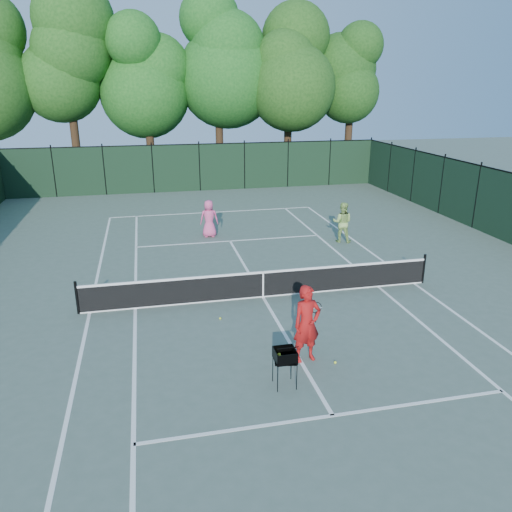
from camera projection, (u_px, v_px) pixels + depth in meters
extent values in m
plane|color=#4E5E52|center=(263.00, 297.00, 16.47)|extent=(90.00, 90.00, 0.00)
cube|color=white|center=(90.00, 313.00, 15.33)|extent=(0.10, 23.77, 0.01)
cube|color=white|center=(414.00, 283.00, 17.60)|extent=(0.10, 23.77, 0.01)
cube|color=white|center=(135.00, 308.00, 15.62)|extent=(0.10, 23.77, 0.01)
cube|color=white|center=(378.00, 287.00, 17.31)|extent=(0.10, 23.77, 0.01)
cube|color=white|center=(213.00, 212.00, 27.43)|extent=(10.97, 0.10, 0.01)
cube|color=white|center=(333.00, 416.00, 10.56)|extent=(8.23, 0.10, 0.01)
cube|color=white|center=(230.00, 241.00, 22.37)|extent=(8.23, 0.10, 0.01)
cube|color=white|center=(263.00, 297.00, 16.46)|extent=(0.10, 12.80, 0.01)
cube|color=black|center=(263.00, 284.00, 16.32)|extent=(11.60, 0.03, 0.85)
cube|color=white|center=(263.00, 272.00, 16.18)|extent=(11.60, 0.05, 0.07)
cube|color=white|center=(263.00, 296.00, 16.46)|extent=(11.60, 0.05, 0.04)
cube|color=white|center=(263.00, 284.00, 16.32)|extent=(0.05, 0.04, 0.91)
cylinder|color=black|center=(77.00, 298.00, 15.10)|extent=(0.09, 0.09, 1.06)
cylinder|color=black|center=(424.00, 269.00, 17.49)|extent=(0.09, 0.09, 1.06)
cube|color=black|center=(200.00, 168.00, 32.59)|extent=(24.00, 0.05, 3.00)
cylinder|color=black|center=(77.00, 150.00, 34.34)|extent=(0.56, 0.56, 4.80)
ellipsoid|color=#184614|center=(65.00, 51.00, 32.29)|extent=(6.80, 6.80, 10.54)
cylinder|color=black|center=(151.00, 152.00, 35.27)|extent=(0.56, 0.56, 4.30)
ellipsoid|color=#164F17|center=(145.00, 67.00, 33.45)|extent=(6.00, 6.00, 9.30)
cylinder|color=black|center=(220.00, 144.00, 36.65)|extent=(0.56, 0.56, 5.00)
ellipsoid|color=#164E19|center=(217.00, 49.00, 34.53)|extent=(7.00, 7.00, 10.85)
cylinder|color=black|center=(288.00, 146.00, 37.10)|extent=(0.56, 0.56, 4.60)
ellipsoid|color=#194212|center=(289.00, 62.00, 35.19)|extent=(6.20, 6.20, 9.61)
cylinder|color=black|center=(348.00, 145.00, 38.62)|extent=(0.56, 0.56, 4.40)
ellipsoid|color=#153E11|center=(352.00, 69.00, 36.82)|extent=(5.80, 5.80, 8.99)
imported|color=#A81313|center=(307.00, 324.00, 12.40)|extent=(0.81, 0.60, 2.01)
cylinder|color=black|center=(316.00, 317.00, 12.88)|extent=(0.03, 0.03, 0.30)
torus|color=black|center=(316.00, 308.00, 12.80)|extent=(0.30, 0.10, 0.30)
imported|color=#DD4E87|center=(209.00, 219.00, 22.77)|extent=(0.89, 0.63, 1.71)
imported|color=#98C160|center=(342.00, 222.00, 22.00)|extent=(1.08, 0.99, 1.79)
cylinder|color=black|center=(278.00, 379.00, 11.27)|extent=(0.02, 0.02, 0.66)
cylinder|color=black|center=(297.00, 377.00, 11.36)|extent=(0.02, 0.02, 0.66)
cylinder|color=black|center=(273.00, 369.00, 11.68)|extent=(0.02, 0.02, 0.66)
cylinder|color=black|center=(291.00, 367.00, 11.77)|extent=(0.02, 0.02, 0.66)
cube|color=black|center=(285.00, 355.00, 11.37)|extent=(0.57, 0.57, 0.28)
sphere|color=yellow|center=(285.00, 358.00, 11.39)|extent=(0.07, 0.07, 0.07)
sphere|color=yellow|center=(285.00, 358.00, 11.39)|extent=(0.07, 0.07, 0.07)
sphere|color=yellow|center=(285.00, 358.00, 11.39)|extent=(0.07, 0.07, 0.07)
sphere|color=yellow|center=(285.00, 358.00, 11.39)|extent=(0.07, 0.07, 0.07)
sphere|color=yellow|center=(285.00, 358.00, 11.39)|extent=(0.07, 0.07, 0.07)
sphere|color=yellow|center=(285.00, 358.00, 11.39)|extent=(0.07, 0.07, 0.07)
sphere|color=yellow|center=(285.00, 358.00, 11.39)|extent=(0.07, 0.07, 0.07)
sphere|color=yellow|center=(285.00, 358.00, 11.39)|extent=(0.07, 0.07, 0.07)
sphere|color=yellow|center=(285.00, 358.00, 11.39)|extent=(0.07, 0.07, 0.07)
sphere|color=yellow|center=(285.00, 358.00, 11.39)|extent=(0.07, 0.07, 0.07)
sphere|color=yellow|center=(285.00, 358.00, 11.39)|extent=(0.07, 0.07, 0.07)
sphere|color=yellow|center=(285.00, 358.00, 11.39)|extent=(0.07, 0.07, 0.07)
sphere|color=yellow|center=(285.00, 358.00, 11.39)|extent=(0.07, 0.07, 0.07)
sphere|color=#E2F532|center=(335.00, 362.00, 12.52)|extent=(0.07, 0.07, 0.07)
sphere|color=yellow|center=(220.00, 318.00, 14.88)|extent=(0.07, 0.07, 0.07)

